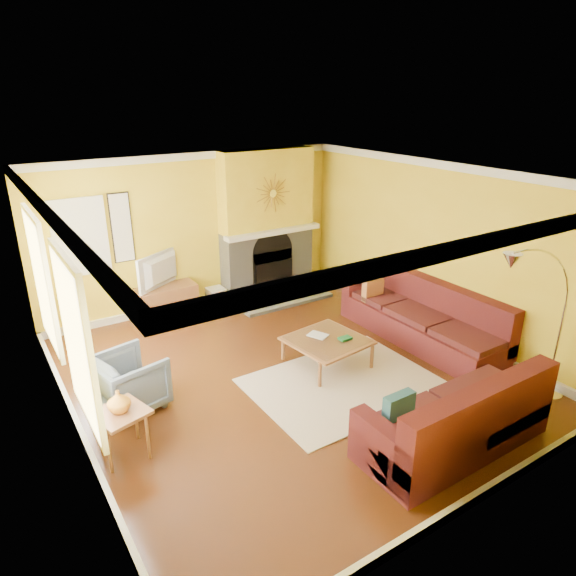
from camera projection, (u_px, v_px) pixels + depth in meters
floor at (288, 374)px, 7.11m from camera, size 5.50×6.00×0.02m
ceiling at (288, 176)px, 6.12m from camera, size 5.50×6.00×0.02m
wall_back at (194, 232)px, 8.97m from camera, size 5.50×0.02×2.70m
wall_front at (484, 389)px, 4.26m from camera, size 5.50×0.02×2.70m
wall_left at (60, 334)px, 5.22m from camera, size 0.02×6.00×2.70m
wall_right at (436, 249)px, 8.02m from camera, size 0.02×6.00×2.70m
baseboard at (288, 370)px, 7.09m from camera, size 5.50×6.00×0.12m
crown_molding at (288, 182)px, 6.15m from camera, size 5.50×6.00×0.12m
window_left_near at (41, 282)px, 6.20m from camera, size 0.06×1.22×1.72m
window_left_far at (75, 343)px, 4.72m from camera, size 0.06×1.22×1.72m
window_back at (80, 237)px, 7.90m from camera, size 0.82×0.06×1.22m
wall_art at (122, 228)px, 8.22m from camera, size 0.34×0.04×1.14m
fireplace at (267, 224)px, 9.49m from camera, size 1.80×0.40×2.70m
mantel at (274, 232)px, 9.34m from camera, size 1.92×0.22×0.08m
hearth at (283, 299)px, 9.54m from camera, size 1.80×0.70×0.06m
sunburst at (273, 193)px, 9.09m from camera, size 0.70×0.04×0.70m
rug at (343, 384)px, 6.84m from camera, size 2.40×1.80×0.02m
sectional_sofa at (391, 345)px, 6.93m from camera, size 3.16×3.86×0.90m
coffee_table at (327, 351)px, 7.29m from camera, size 1.11×1.11×0.40m
media_console at (167, 302)px, 8.80m from camera, size 1.00×0.45×0.55m
tv at (164, 270)px, 8.59m from camera, size 0.95×0.63×0.59m
subwoofer at (216, 296)px, 9.37m from camera, size 0.30×0.30×0.30m
armchair at (129, 382)px, 6.24m from camera, size 0.92×0.91×0.71m
side_table at (123, 433)px, 5.43m from camera, size 0.62×0.62×0.55m
vase at (119, 401)px, 5.29m from camera, size 0.25×0.25×0.25m
book at (314, 338)px, 7.22m from camera, size 0.29×0.33×0.03m
arc_lamp at (534, 332)px, 5.92m from camera, size 1.35×0.36×2.12m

